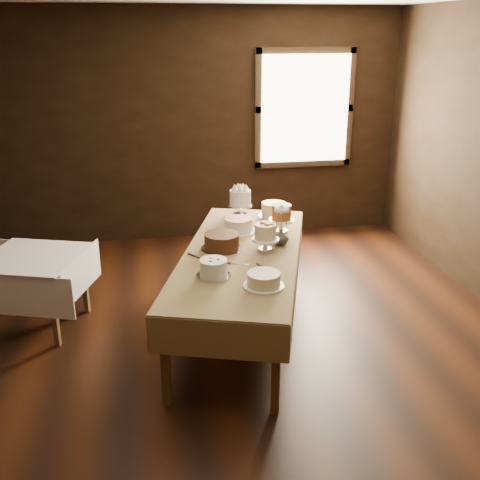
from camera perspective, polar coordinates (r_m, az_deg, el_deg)
name	(u,v)px	position (r m, az deg, el deg)	size (l,w,h in m)	color
floor	(244,357)	(4.77, 0.43, -11.60)	(5.00, 6.00, 0.01)	black
wall_back	(200,127)	(7.11, -4.00, 11.18)	(5.00, 0.02, 2.80)	black
window	(305,109)	(7.28, 6.51, 12.90)	(1.10, 0.05, 1.30)	#FFEABF
display_table	(241,258)	(4.85, 0.14, -1.81)	(1.64, 2.60, 0.75)	#4D3317
side_table	(33,264)	(5.29, -20.01, -2.29)	(1.02, 1.02, 0.68)	#4D3317
cake_meringue	(240,203)	(5.76, 0.02, 3.68)	(0.30, 0.30, 0.27)	silver
cake_speckled	(274,210)	(5.74, 3.38, 3.01)	(0.32, 0.32, 0.14)	silver
cake_lattice	(238,226)	(5.29, -0.16, 1.42)	(0.34, 0.34, 0.12)	white
cake_caramel	(281,220)	(5.29, 4.15, 2.02)	(0.25, 0.25, 0.27)	white
cake_chocolate	(222,242)	(4.86, -1.82, -0.20)	(0.41, 0.41, 0.14)	silver
cake_flowers	(265,238)	(4.84, 2.54, 0.17)	(0.24, 0.24, 0.25)	white
cake_swirl	(214,269)	(4.34, -2.66, -2.88)	(0.27, 0.27, 0.14)	silver
cake_cream	(264,280)	(4.18, 2.38, -4.04)	(0.35, 0.35, 0.11)	white
cake_server_a	(240,264)	(4.58, 0.04, -2.39)	(0.24, 0.03, 0.01)	silver
cake_server_b	(267,271)	(4.45, 2.73, -3.12)	(0.24, 0.03, 0.01)	silver
cake_server_d	(278,240)	(5.09, 3.85, -0.05)	(0.24, 0.03, 0.01)	silver
cake_server_e	(201,259)	(4.68, -3.90, -1.90)	(0.24, 0.03, 0.01)	silver
flower_vase	(281,237)	(4.98, 4.12, 0.28)	(0.13, 0.13, 0.14)	#2D2823
flower_bouquet	(282,217)	(4.92, 4.18, 2.36)	(0.14, 0.14, 0.20)	white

